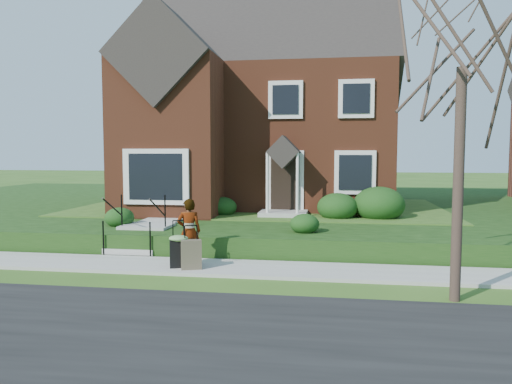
% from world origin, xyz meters
% --- Properties ---
extents(ground, '(120.00, 120.00, 0.00)m').
position_xyz_m(ground, '(0.00, 0.00, 0.00)').
color(ground, '#2D5119').
rests_on(ground, ground).
extents(street, '(60.00, 6.00, 0.01)m').
position_xyz_m(street, '(0.00, -5.00, 0.01)').
color(street, black).
rests_on(street, ground).
extents(sidewalk, '(60.00, 1.60, 0.08)m').
position_xyz_m(sidewalk, '(0.00, 0.00, 0.04)').
color(sidewalk, '#9E9B93').
rests_on(sidewalk, ground).
extents(terrace, '(44.00, 20.00, 0.60)m').
position_xyz_m(terrace, '(4.00, 10.90, 0.30)').
color(terrace, black).
rests_on(terrace, ground).
extents(walkway, '(1.20, 6.00, 0.06)m').
position_xyz_m(walkway, '(-2.50, 5.00, 0.63)').
color(walkway, '#9E9B93').
rests_on(walkway, terrace).
extents(main_house, '(10.40, 10.20, 9.40)m').
position_xyz_m(main_house, '(-0.21, 9.61, 5.26)').
color(main_house, brown).
rests_on(main_house, terrace).
extents(front_steps, '(1.40, 2.02, 1.50)m').
position_xyz_m(front_steps, '(-2.50, 1.84, 0.47)').
color(front_steps, '#9E9B93').
rests_on(front_steps, ground).
extents(foundation_shrubs, '(10.29, 4.49, 1.18)m').
position_xyz_m(foundation_shrubs, '(1.37, 5.02, 1.09)').
color(foundation_shrubs, '#13330F').
rests_on(foundation_shrubs, terrace).
extents(woman, '(0.67, 0.54, 1.59)m').
position_xyz_m(woman, '(-0.59, 0.14, 0.88)').
color(woman, '#999999').
rests_on(woman, sidewalk).
extents(suitcase_black, '(0.56, 0.51, 1.12)m').
position_xyz_m(suitcase_black, '(-0.72, -0.27, 0.51)').
color(suitcase_black, black).
rests_on(suitcase_black, sidewalk).
extents(suitcase_olive, '(0.53, 0.40, 1.02)m').
position_xyz_m(suitcase_olive, '(-0.39, -0.38, 0.42)').
color(suitcase_olive, brown).
rests_on(suitcase_olive, sidewalk).
extents(tree_verge, '(4.74, 4.74, 6.78)m').
position_xyz_m(tree_verge, '(5.14, -1.79, 4.74)').
color(tree_verge, '#4F3B30').
rests_on(tree_verge, ground).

